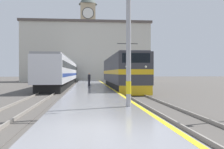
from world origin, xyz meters
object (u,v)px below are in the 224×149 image
object	(u,v)px
person_on_platform	(89,79)
catenary_mast	(130,18)
locomotive_train	(121,72)
passenger_train	(66,72)
clock_tower	(88,33)

from	to	relation	value
person_on_platform	catenary_mast	bearing A→B (deg)	-84.59
locomotive_train	passenger_train	bearing A→B (deg)	115.25
locomotive_train	person_on_platform	xyz separation A→B (m)	(-3.75, 0.85, -0.81)
passenger_train	person_on_platform	size ratio (longest dim) A/B	29.53
locomotive_train	catenary_mast	xyz separation A→B (m)	(-1.96, -18.11, 2.56)
passenger_train	person_on_platform	distance (m)	15.82
locomotive_train	person_on_platform	world-z (taller)	locomotive_train
passenger_train	catenary_mast	distance (m)	34.83
locomotive_train	passenger_train	xyz separation A→B (m)	(-7.63, 16.16, 0.06)
locomotive_train	clock_tower	world-z (taller)	clock_tower
passenger_train	catenary_mast	xyz separation A→B (m)	(5.67, -34.27, 2.49)
person_on_platform	clock_tower	bearing A→B (deg)	90.00
locomotive_train	passenger_train	size ratio (longest dim) A/B	0.40
passenger_train	person_on_platform	world-z (taller)	passenger_train
person_on_platform	clock_tower	world-z (taller)	clock_tower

